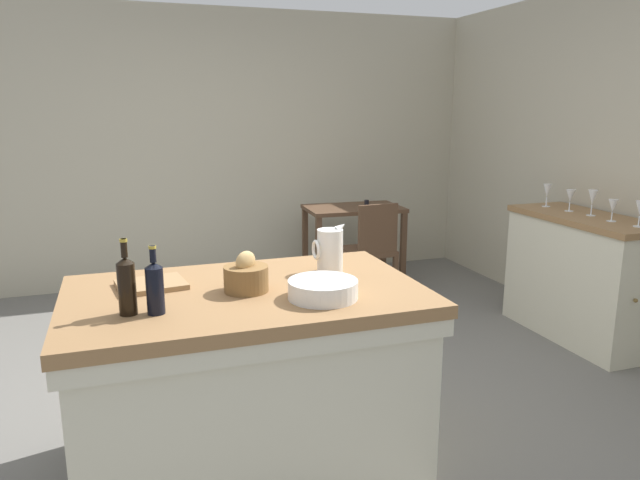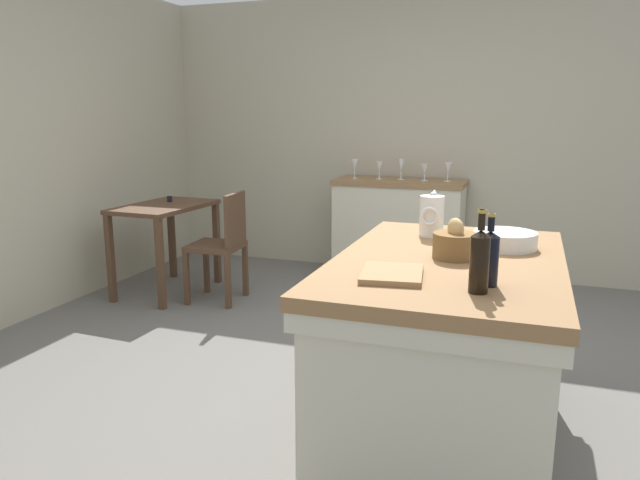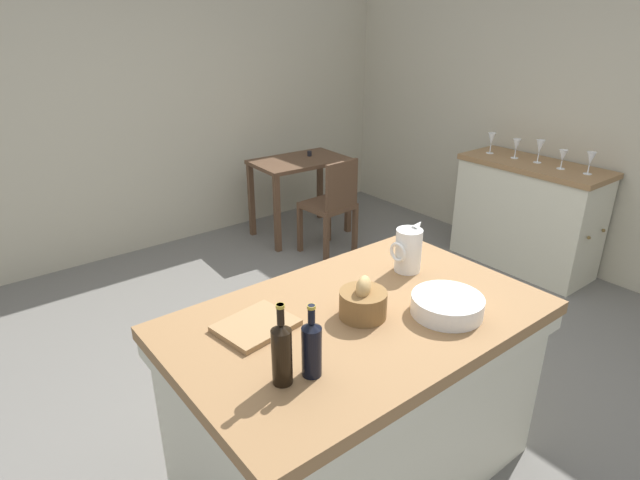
# 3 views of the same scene
# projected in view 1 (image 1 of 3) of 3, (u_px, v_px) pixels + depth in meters

# --- Properties ---
(ground_plane) EXTENTS (6.76, 6.76, 0.00)m
(ground_plane) POSITION_uv_depth(u_px,v_px,m) (295.00, 389.00, 3.62)
(ground_plane) COLOR #66635E
(wall_back) EXTENTS (5.32, 0.12, 2.60)m
(wall_back) POSITION_uv_depth(u_px,v_px,m) (218.00, 148.00, 5.74)
(wall_back) COLOR #B2AA93
(wall_back) RESTS_ON ground
(island_table) EXTENTS (1.61, 1.01, 0.88)m
(island_table) POSITION_uv_depth(u_px,v_px,m) (248.00, 372.00, 2.78)
(island_table) COLOR olive
(island_table) RESTS_ON ground
(side_cabinet) EXTENTS (0.52, 1.20, 0.93)m
(side_cabinet) POSITION_uv_depth(u_px,v_px,m) (582.00, 277.00, 4.36)
(side_cabinet) COLOR olive
(side_cabinet) RESTS_ON ground
(writing_desk) EXTENTS (0.93, 0.60, 0.82)m
(writing_desk) POSITION_uv_depth(u_px,v_px,m) (353.00, 220.00, 5.63)
(writing_desk) COLOR #513826
(writing_desk) RESTS_ON ground
(wooden_chair) EXTENTS (0.43, 0.43, 0.90)m
(wooden_chair) POSITION_uv_depth(u_px,v_px,m) (371.00, 249.00, 5.10)
(wooden_chair) COLOR #513826
(wooden_chair) RESTS_ON ground
(pitcher) EXTENTS (0.17, 0.13, 0.26)m
(pitcher) POSITION_uv_depth(u_px,v_px,m) (330.00, 250.00, 2.96)
(pitcher) COLOR white
(pitcher) RESTS_ON island_table
(wash_bowl) EXTENTS (0.31, 0.31, 0.08)m
(wash_bowl) POSITION_uv_depth(u_px,v_px,m) (323.00, 289.00, 2.57)
(wash_bowl) COLOR white
(wash_bowl) RESTS_ON island_table
(bread_basket) EXTENTS (0.20, 0.20, 0.19)m
(bread_basket) POSITION_uv_depth(u_px,v_px,m) (246.00, 277.00, 2.66)
(bread_basket) COLOR brown
(bread_basket) RESTS_ON island_table
(cutting_board) EXTENTS (0.33, 0.28, 0.02)m
(cutting_board) POSITION_uv_depth(u_px,v_px,m) (151.00, 285.00, 2.73)
(cutting_board) COLOR #99754C
(cutting_board) RESTS_ON island_table
(wine_bottle_dark) EXTENTS (0.07, 0.07, 0.28)m
(wine_bottle_dark) POSITION_uv_depth(u_px,v_px,m) (155.00, 286.00, 2.36)
(wine_bottle_dark) COLOR black
(wine_bottle_dark) RESTS_ON island_table
(wine_bottle_amber) EXTENTS (0.07, 0.07, 0.31)m
(wine_bottle_amber) POSITION_uv_depth(u_px,v_px,m) (127.00, 284.00, 2.35)
(wine_bottle_amber) COLOR black
(wine_bottle_amber) RESTS_ON island_table
(wine_glass_far_left) EXTENTS (0.07, 0.07, 0.17)m
(wine_glass_far_left) POSITION_uv_depth(u_px,v_px,m) (640.00, 209.00, 3.84)
(wine_glass_far_left) COLOR white
(wine_glass_far_left) RESTS_ON side_cabinet
(wine_glass_left) EXTENTS (0.07, 0.07, 0.15)m
(wine_glass_left) POSITION_uv_depth(u_px,v_px,m) (613.00, 206.00, 4.03)
(wine_glass_left) COLOR white
(wine_glass_left) RESTS_ON side_cabinet
(wine_glass_middle) EXTENTS (0.07, 0.07, 0.19)m
(wine_glass_middle) POSITION_uv_depth(u_px,v_px,m) (593.00, 198.00, 4.23)
(wine_glass_middle) COLOR white
(wine_glass_middle) RESTS_ON side_cabinet
(wine_glass_right) EXTENTS (0.07, 0.07, 0.16)m
(wine_glass_right) POSITION_uv_depth(u_px,v_px,m) (570.00, 196.00, 4.41)
(wine_glass_right) COLOR white
(wine_glass_right) RESTS_ON side_cabinet
(wine_glass_far_right) EXTENTS (0.07, 0.07, 0.18)m
(wine_glass_far_right) POSITION_uv_depth(u_px,v_px,m) (547.00, 191.00, 4.62)
(wine_glass_far_right) COLOR white
(wine_glass_far_right) RESTS_ON side_cabinet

